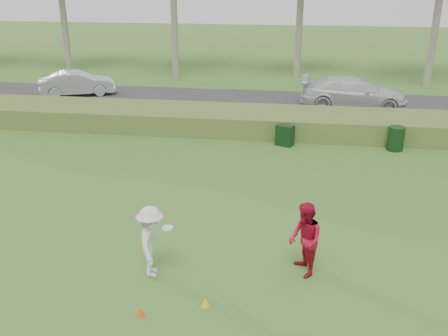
% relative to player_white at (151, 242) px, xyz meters
% --- Properties ---
extents(ground, '(120.00, 120.00, 0.00)m').
position_rel_player_white_xyz_m(ground, '(1.16, -0.22, -0.88)').
color(ground, '#366622').
rests_on(ground, ground).
extents(reed_strip, '(80.00, 3.00, 0.90)m').
position_rel_player_white_xyz_m(reed_strip, '(1.16, 11.78, -0.43)').
color(reed_strip, '#4D6528').
rests_on(reed_strip, ground).
extents(park_road, '(80.00, 6.00, 0.06)m').
position_rel_player_white_xyz_m(park_road, '(1.16, 16.78, -0.85)').
color(park_road, '#2D2D2D').
rests_on(park_road, ground).
extents(player_white, '(0.95, 1.22, 1.75)m').
position_rel_player_white_xyz_m(player_white, '(0.00, 0.00, 0.00)').
color(player_white, white).
rests_on(player_white, ground).
extents(player_red, '(0.95, 1.06, 1.82)m').
position_rel_player_white_xyz_m(player_red, '(3.54, 0.53, 0.03)').
color(player_red, '#A80E29').
rests_on(player_red, ground).
extents(cone_orange, '(0.18, 0.18, 0.19)m').
position_rel_player_white_xyz_m(cone_orange, '(0.17, -1.55, -0.78)').
color(cone_orange, '#FF470D').
rests_on(cone_orange, ground).
extents(cone_yellow, '(0.19, 0.19, 0.21)m').
position_rel_player_white_xyz_m(cone_yellow, '(1.45, -1.03, -0.77)').
color(cone_yellow, yellow).
rests_on(cone_yellow, ground).
extents(utility_cabinet, '(0.81, 0.67, 0.87)m').
position_rel_player_white_xyz_m(utility_cabinet, '(2.80, 9.93, -0.44)').
color(utility_cabinet, black).
rests_on(utility_cabinet, ground).
extents(trash_bin, '(0.68, 0.68, 0.97)m').
position_rel_player_white_xyz_m(trash_bin, '(7.22, 9.98, -0.39)').
color(trash_bin, black).
rests_on(trash_bin, ground).
extents(car_mid, '(4.41, 3.03, 1.38)m').
position_rel_player_white_xyz_m(car_mid, '(-9.26, 17.04, -0.13)').
color(car_mid, silver).
rests_on(car_mid, park_road).
extents(car_right, '(5.47, 2.37, 1.57)m').
position_rel_player_white_xyz_m(car_right, '(6.13, 16.36, -0.03)').
color(car_right, silver).
rests_on(car_right, park_road).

